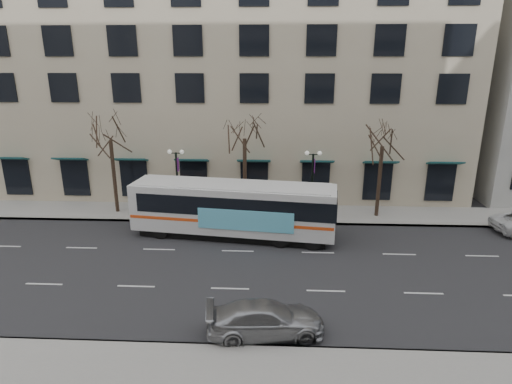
# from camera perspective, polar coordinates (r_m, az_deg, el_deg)

# --- Properties ---
(ground) EXTENTS (160.00, 160.00, 0.00)m
(ground) POSITION_cam_1_polar(r_m,az_deg,el_deg) (25.02, -2.92, -10.11)
(ground) COLOR black
(ground) RESTS_ON ground
(sidewalk_far) EXTENTS (80.00, 4.00, 0.15)m
(sidewalk_far) POSITION_cam_1_polar(r_m,az_deg,el_deg) (33.24, 7.21, -2.96)
(sidewalk_far) COLOR gray
(sidewalk_far) RESTS_ON ground
(building_hotel) EXTENTS (40.00, 20.00, 24.00)m
(building_hotel) POSITION_cam_1_polar(r_m,az_deg,el_deg) (43.31, -3.14, 17.93)
(building_hotel) COLOR tan
(building_hotel) RESTS_ON ground
(tree_far_left) EXTENTS (3.60, 3.60, 8.34)m
(tree_far_left) POSITION_cam_1_polar(r_m,az_deg,el_deg) (33.60, -18.99, 8.14)
(tree_far_left) COLOR black
(tree_far_left) RESTS_ON ground
(tree_far_mid) EXTENTS (3.60, 3.60, 8.55)m
(tree_far_mid) POSITION_cam_1_polar(r_m,az_deg,el_deg) (31.32, -1.55, 8.85)
(tree_far_mid) COLOR black
(tree_far_mid) RESTS_ON ground
(tree_far_right) EXTENTS (3.60, 3.60, 8.06)m
(tree_far_right) POSITION_cam_1_polar(r_m,az_deg,el_deg) (32.24, 16.63, 7.51)
(tree_far_right) COLOR black
(tree_far_right) RESTS_ON ground
(lamp_post_left) EXTENTS (1.22, 0.45, 5.21)m
(lamp_post_left) POSITION_cam_1_polar(r_m,az_deg,el_deg) (32.32, -10.44, 1.64)
(lamp_post_left) COLOR black
(lamp_post_left) RESTS_ON ground
(lamp_post_right) EXTENTS (1.22, 0.45, 5.21)m
(lamp_post_right) POSITION_cam_1_polar(r_m,az_deg,el_deg) (31.60, 7.52, 1.42)
(lamp_post_right) COLOR black
(lamp_post_right) RESTS_ON ground
(city_bus) EXTENTS (13.84, 4.69, 3.68)m
(city_bus) POSITION_cam_1_polar(r_m,az_deg,el_deg) (28.57, -2.88, -2.14)
(city_bus) COLOR silver
(city_bus) RESTS_ON ground
(silver_car) EXTENTS (5.34, 2.73, 1.48)m
(silver_car) POSITION_cam_1_polar(r_m,az_deg,el_deg) (19.31, 1.28, -16.58)
(silver_car) COLOR #9A9CA1
(silver_car) RESTS_ON ground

